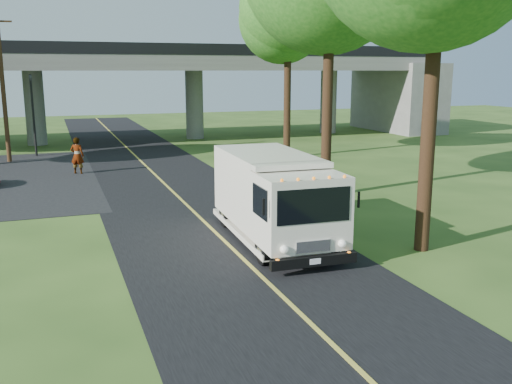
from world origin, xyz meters
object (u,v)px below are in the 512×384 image
traffic_signal (33,106)px  utility_pole (3,85)px  tree_right_far (292,22)px  pedestrian (77,156)px  step_van (274,195)px

traffic_signal → utility_pole: utility_pole is taller
traffic_signal → tree_right_far: 17.18m
traffic_signal → pedestrian: traffic_signal is taller
utility_pole → step_van: bearing=-66.3°
step_van → pedestrian: 15.89m
utility_pole → tree_right_far: size_ratio=0.82×
tree_right_far → step_van: 19.36m
traffic_signal → tree_right_far: (15.21, -6.16, 5.10)m
tree_right_far → step_van: tree_right_far is taller
utility_pole → step_van: (9.03, -20.60, -3.07)m
traffic_signal → tree_right_far: bearing=-22.1°
traffic_signal → pedestrian: size_ratio=2.64×
utility_pole → pedestrian: utility_pole is taller
tree_right_far → traffic_signal: bearing=157.9°
traffic_signal → tree_right_far: tree_right_far is taller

